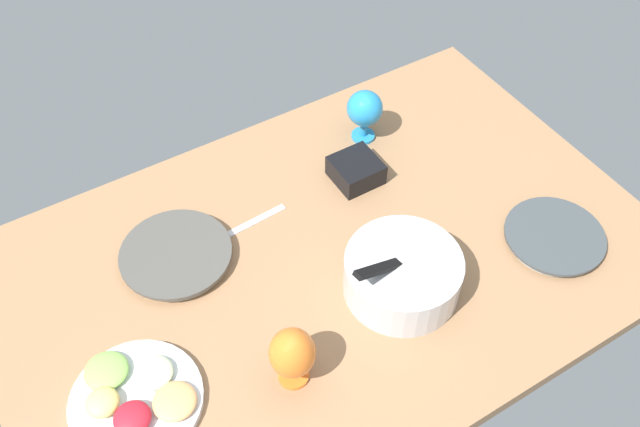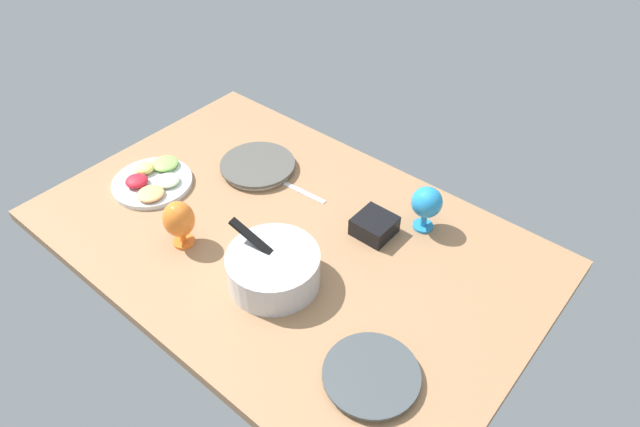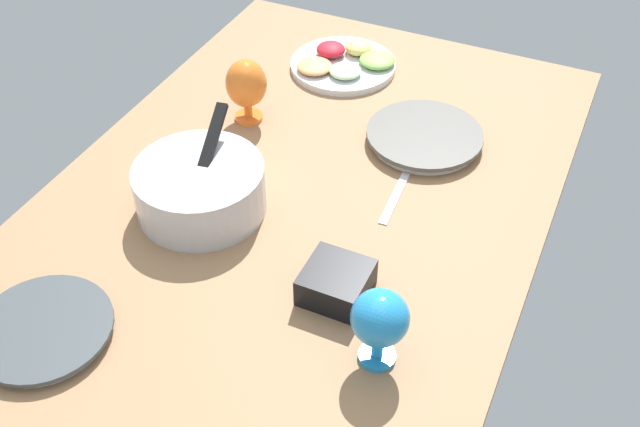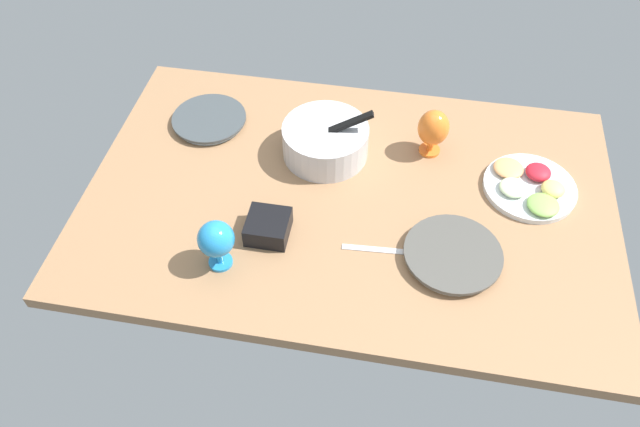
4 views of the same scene
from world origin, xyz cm
name	(u,v)px [view 3 (image 3 of 4)]	position (x,y,z in cm)	size (l,w,h in cm)	color
ground_plane	(294,207)	(0.00, 0.00, -2.00)	(160.00, 104.00, 4.00)	#99704C
dinner_plate_left	(44,330)	(-51.45, 24.61, 1.24)	(25.00, 25.00, 2.38)	silver
dinner_plate_right	(424,137)	(31.65, -18.78, 1.48)	(27.42, 27.42, 2.85)	silver
mixing_bowl	(200,187)	(-10.19, 16.62, 5.83)	(28.44, 27.33, 17.81)	silver
fruit_platter	(344,63)	(54.01, 11.38, 1.80)	(28.13, 28.13, 5.10)	silver
hurricane_glass_blue	(380,320)	(-31.41, -31.48, 10.19)	(9.99, 9.99, 15.78)	#248ACE
hurricane_glass_orange	(246,85)	(22.88, 23.45, 9.66)	(9.89, 9.89, 16.08)	orange
square_bowl_black	(336,281)	(-20.70, -19.00, 3.44)	(11.99, 11.99, 6.18)	black
fork_by_right_plate	(395,197)	(9.81, -19.56, 0.30)	(18.00, 1.80, 0.60)	silver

